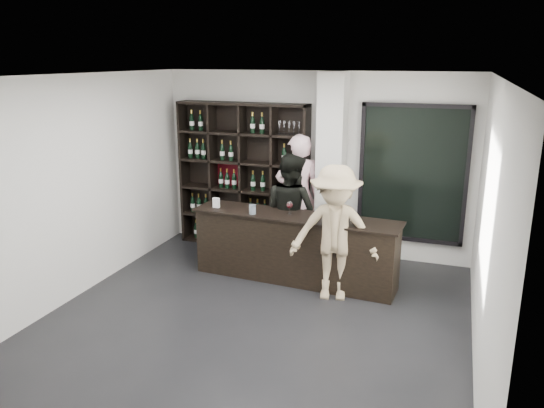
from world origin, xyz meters
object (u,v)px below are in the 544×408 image
at_px(tasting_counter, 295,248).
at_px(customer, 335,233).
at_px(taster_pink, 298,196).
at_px(taster_black, 291,212).
at_px(wine_shelf, 243,176).

relative_size(tasting_counter, customer, 1.65).
bearing_deg(tasting_counter, taster_pink, 107.98).
xyz_separation_m(taster_pink, taster_black, (0.05, -0.55, -0.10)).
distance_m(wine_shelf, tasting_counter, 1.84).
bearing_deg(tasting_counter, taster_black, 118.57).
height_order(wine_shelf, tasting_counter, wine_shelf).
height_order(tasting_counter, taster_black, taster_black).
height_order(wine_shelf, taster_black, wine_shelf).
height_order(taster_pink, taster_black, taster_pink).
bearing_deg(taster_pink, wine_shelf, -32.58).
bearing_deg(tasting_counter, customer, -25.92).
xyz_separation_m(wine_shelf, customer, (1.90, -1.52, -0.30)).
distance_m(taster_black, customer, 1.17).
relative_size(wine_shelf, taster_black, 1.36).
xyz_separation_m(tasting_counter, taster_black, (-0.20, 0.43, 0.39)).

